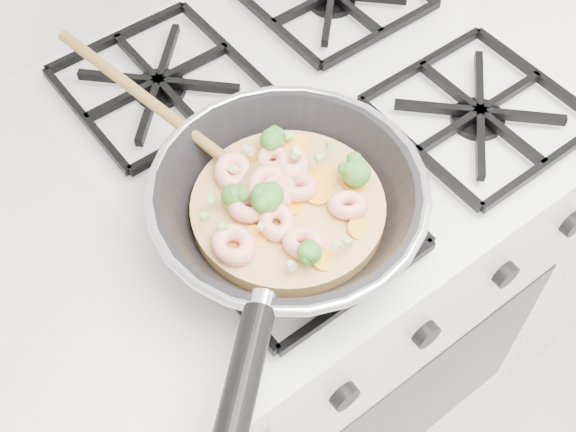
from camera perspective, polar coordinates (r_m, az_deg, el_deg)
stove at (r=1.37m, az=1.58°, el=-4.56°), size 0.60×0.60×0.92m
skillet at (r=0.84m, az=-0.20°, el=0.94°), size 0.41×0.56×0.10m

